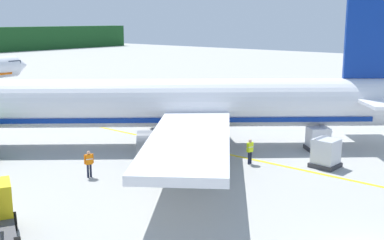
{
  "coord_description": "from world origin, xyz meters",
  "views": [
    {
      "loc": [
        -19.59,
        -5.85,
        9.98
      ],
      "look_at": [
        6.05,
        15.21,
        3.05
      ],
      "focal_mm": 45.38,
      "sensor_mm": 36.0,
      "label": 1
    }
  ],
  "objects_px": {
    "airliner_foreground": "(169,104)",
    "crew_loader_left": "(89,162)",
    "crew_loader_right": "(250,149)",
    "cargo_container_mid": "(318,139)",
    "crew_marshaller": "(172,163)",
    "cargo_container_near": "(325,153)"
  },
  "relations": [
    {
      "from": "airliner_foreground",
      "to": "crew_marshaller",
      "type": "height_order",
      "value": "airliner_foreground"
    },
    {
      "from": "crew_loader_right",
      "to": "crew_loader_left",
      "type": "bearing_deg",
      "value": 144.64
    },
    {
      "from": "cargo_container_mid",
      "to": "crew_marshaller",
      "type": "bearing_deg",
      "value": 159.87
    },
    {
      "from": "cargo_container_near",
      "to": "cargo_container_mid",
      "type": "relative_size",
      "value": 0.87
    },
    {
      "from": "airliner_foreground",
      "to": "cargo_container_near",
      "type": "xyz_separation_m",
      "value": [
        2.61,
        -12.06,
        -2.4
      ]
    },
    {
      "from": "cargo_container_near",
      "to": "crew_loader_right",
      "type": "xyz_separation_m",
      "value": [
        -2.71,
        4.36,
        0.07
      ]
    },
    {
      "from": "airliner_foreground",
      "to": "crew_loader_left",
      "type": "xyz_separation_m",
      "value": [
        -9.09,
        -1.33,
        -2.35
      ]
    },
    {
      "from": "crew_marshaller",
      "to": "crew_loader_left",
      "type": "relative_size",
      "value": 0.93
    },
    {
      "from": "cargo_container_near",
      "to": "crew_marshaller",
      "type": "xyz_separation_m",
      "value": [
        -8.26,
        6.65,
        -0.03
      ]
    },
    {
      "from": "cargo_container_mid",
      "to": "crew_marshaller",
      "type": "relative_size",
      "value": 1.47
    },
    {
      "from": "cargo_container_near",
      "to": "crew_loader_right",
      "type": "height_order",
      "value": "cargo_container_near"
    },
    {
      "from": "crew_loader_left",
      "to": "crew_loader_right",
      "type": "xyz_separation_m",
      "value": [
        8.99,
        -6.38,
        0.02
      ]
    },
    {
      "from": "airliner_foreground",
      "to": "cargo_container_mid",
      "type": "bearing_deg",
      "value": -57.16
    },
    {
      "from": "cargo_container_mid",
      "to": "crew_loader_left",
      "type": "bearing_deg",
      "value": 151.18
    },
    {
      "from": "airliner_foreground",
      "to": "crew_loader_right",
      "type": "relative_size",
      "value": 18.79
    },
    {
      "from": "crew_loader_left",
      "to": "cargo_container_near",
      "type": "bearing_deg",
      "value": -42.55
    },
    {
      "from": "cargo_container_mid",
      "to": "crew_loader_left",
      "type": "relative_size",
      "value": 1.37
    },
    {
      "from": "airliner_foreground",
      "to": "crew_loader_right",
      "type": "distance_m",
      "value": 8.05
    },
    {
      "from": "cargo_container_near",
      "to": "cargo_container_mid",
      "type": "xyz_separation_m",
      "value": [
        3.72,
        2.26,
        -0.08
      ]
    },
    {
      "from": "cargo_container_mid",
      "to": "crew_loader_right",
      "type": "relative_size",
      "value": 1.35
    },
    {
      "from": "airliner_foreground",
      "to": "crew_marshaller",
      "type": "xyz_separation_m",
      "value": [
        -5.65,
        -5.41,
        -2.43
      ]
    },
    {
      "from": "cargo_container_mid",
      "to": "crew_loader_right",
      "type": "distance_m",
      "value": 6.76
    }
  ]
}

